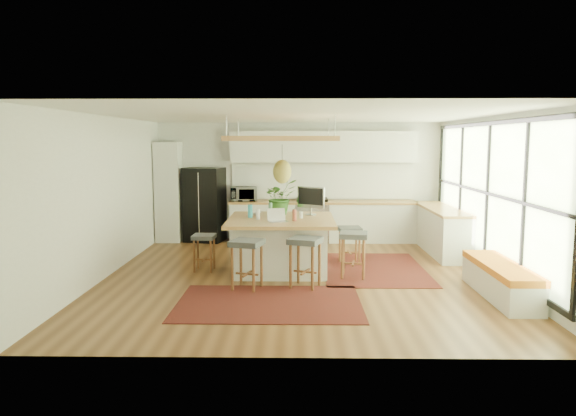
{
  "coord_description": "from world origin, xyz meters",
  "views": [
    {
      "loc": [
        -0.05,
        -8.95,
        2.28
      ],
      "look_at": [
        -0.2,
        0.5,
        1.1
      ],
      "focal_mm": 33.56,
      "sensor_mm": 36.0,
      "label": 1
    }
  ],
  "objects_px": {
    "fridge": "(204,201)",
    "stool_near_left": "(247,267)",
    "island": "(281,244)",
    "stool_near_right": "(305,265)",
    "laptop": "(278,215)",
    "microwave": "(244,192)",
    "stool_left_side": "(204,251)",
    "island_plant": "(280,201)",
    "monitor": "(311,201)",
    "stool_right_back": "(349,245)",
    "stool_right_front": "(353,257)"
  },
  "relations": [
    {
      "from": "stool_near_left",
      "to": "island_plant",
      "type": "xyz_separation_m",
      "value": [
        0.46,
        1.72,
        0.83
      ]
    },
    {
      "from": "monitor",
      "to": "microwave",
      "type": "bearing_deg",
      "value": 154.4
    },
    {
      "from": "stool_right_back",
      "to": "laptop",
      "type": "relative_size",
      "value": 2.09
    },
    {
      "from": "laptop",
      "to": "monitor",
      "type": "distance_m",
      "value": 1.03
    },
    {
      "from": "stool_right_back",
      "to": "island_plant",
      "type": "bearing_deg",
      "value": -177.99
    },
    {
      "from": "fridge",
      "to": "microwave",
      "type": "relative_size",
      "value": 2.87
    },
    {
      "from": "stool_right_back",
      "to": "stool_left_side",
      "type": "relative_size",
      "value": 1.08
    },
    {
      "from": "microwave",
      "to": "laptop",
      "type": "bearing_deg",
      "value": -81.11
    },
    {
      "from": "fridge",
      "to": "stool_near_right",
      "type": "height_order",
      "value": "fridge"
    },
    {
      "from": "fridge",
      "to": "stool_near_right",
      "type": "bearing_deg",
      "value": -48.35
    },
    {
      "from": "fridge",
      "to": "stool_right_back",
      "type": "bearing_deg",
      "value": -24.44
    },
    {
      "from": "microwave",
      "to": "stool_near_right",
      "type": "bearing_deg",
      "value": -77.69
    },
    {
      "from": "stool_right_back",
      "to": "microwave",
      "type": "height_order",
      "value": "microwave"
    },
    {
      "from": "stool_left_side",
      "to": "microwave",
      "type": "bearing_deg",
      "value": 81.4
    },
    {
      "from": "fridge",
      "to": "stool_near_left",
      "type": "relative_size",
      "value": 2.17
    },
    {
      "from": "stool_left_side",
      "to": "laptop",
      "type": "height_order",
      "value": "laptop"
    },
    {
      "from": "island_plant",
      "to": "island",
      "type": "bearing_deg",
      "value": -86.57
    },
    {
      "from": "fridge",
      "to": "stool_left_side",
      "type": "xyz_separation_m",
      "value": [
        0.47,
        -2.84,
        -0.57
      ]
    },
    {
      "from": "stool_left_side",
      "to": "island_plant",
      "type": "distance_m",
      "value": 1.66
    },
    {
      "from": "island",
      "to": "stool_near_right",
      "type": "relative_size",
      "value": 2.35
    },
    {
      "from": "laptop",
      "to": "stool_left_side",
      "type": "bearing_deg",
      "value": 146.68
    },
    {
      "from": "stool_near_left",
      "to": "stool_near_right",
      "type": "height_order",
      "value": "stool_near_right"
    },
    {
      "from": "island",
      "to": "stool_left_side",
      "type": "bearing_deg",
      "value": -177.56
    },
    {
      "from": "stool_near_right",
      "to": "stool_left_side",
      "type": "relative_size",
      "value": 1.22
    },
    {
      "from": "stool_near_left",
      "to": "island",
      "type": "bearing_deg",
      "value": 68.42
    },
    {
      "from": "stool_right_front",
      "to": "island",
      "type": "bearing_deg",
      "value": 158.4
    },
    {
      "from": "island",
      "to": "microwave",
      "type": "height_order",
      "value": "microwave"
    },
    {
      "from": "island",
      "to": "stool_near_left",
      "type": "xyz_separation_m",
      "value": [
        -0.49,
        -1.24,
        -0.11
      ]
    },
    {
      "from": "stool_near_left",
      "to": "island_plant",
      "type": "height_order",
      "value": "island_plant"
    },
    {
      "from": "laptop",
      "to": "island_plant",
      "type": "xyz_separation_m",
      "value": [
        0.01,
        0.89,
        0.14
      ]
    },
    {
      "from": "stool_near_right",
      "to": "monitor",
      "type": "distance_m",
      "value": 1.76
    },
    {
      "from": "stool_near_left",
      "to": "stool_right_front",
      "type": "distance_m",
      "value": 1.87
    },
    {
      "from": "fridge",
      "to": "island",
      "type": "relative_size",
      "value": 0.91
    },
    {
      "from": "island",
      "to": "monitor",
      "type": "height_order",
      "value": "monitor"
    },
    {
      "from": "island",
      "to": "island_plant",
      "type": "xyz_separation_m",
      "value": [
        -0.03,
        0.48,
        0.72
      ]
    },
    {
      "from": "island",
      "to": "laptop",
      "type": "distance_m",
      "value": 0.72
    },
    {
      "from": "stool_right_back",
      "to": "island_plant",
      "type": "height_order",
      "value": "island_plant"
    },
    {
      "from": "stool_right_back",
      "to": "stool_left_side",
      "type": "xyz_separation_m",
      "value": [
        -2.62,
        -0.58,
        0.0
      ]
    },
    {
      "from": "stool_right_front",
      "to": "stool_right_back",
      "type": "bearing_deg",
      "value": 88.05
    },
    {
      "from": "stool_right_front",
      "to": "stool_right_back",
      "type": "relative_size",
      "value": 1.1
    },
    {
      "from": "stool_right_back",
      "to": "island",
      "type": "bearing_deg",
      "value": -157.39
    },
    {
      "from": "fridge",
      "to": "monitor",
      "type": "distance_m",
      "value": 3.35
    },
    {
      "from": "fridge",
      "to": "stool_near_right",
      "type": "relative_size",
      "value": 2.13
    },
    {
      "from": "island",
      "to": "stool_left_side",
      "type": "distance_m",
      "value": 1.36
    },
    {
      "from": "stool_near_left",
      "to": "stool_right_front",
      "type": "bearing_deg",
      "value": 23.69
    },
    {
      "from": "stool_right_front",
      "to": "laptop",
      "type": "height_order",
      "value": "laptop"
    },
    {
      "from": "laptop",
      "to": "microwave",
      "type": "xyz_separation_m",
      "value": [
        -0.89,
        3.17,
        0.07
      ]
    },
    {
      "from": "monitor",
      "to": "island_plant",
      "type": "xyz_separation_m",
      "value": [
        -0.56,
        0.05,
        -0.0
      ]
    },
    {
      "from": "island",
      "to": "laptop",
      "type": "height_order",
      "value": "laptop"
    },
    {
      "from": "island",
      "to": "stool_near_left",
      "type": "distance_m",
      "value": 1.34
    }
  ]
}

